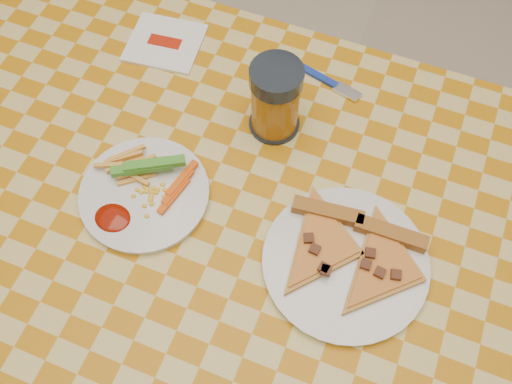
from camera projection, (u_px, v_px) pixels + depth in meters
ground at (238, 341)px, 1.56m from camera, size 8.00×8.00×0.00m
table at (227, 245)px, 0.96m from camera, size 1.28×0.88×0.76m
plate_left at (145, 195)px, 0.91m from camera, size 0.25×0.25×0.01m
plate_right at (345, 263)px, 0.86m from camera, size 0.29×0.29×0.01m
fries_veggies at (142, 180)px, 0.91m from camera, size 0.18×0.16×0.04m
pizza_slices at (352, 251)px, 0.85m from camera, size 0.24×0.23×0.02m
drink_glass at (275, 100)px, 0.92m from camera, size 0.09×0.09×0.14m
napkin at (165, 43)px, 1.07m from camera, size 0.15×0.14×0.01m
fork at (323, 79)px, 1.03m from camera, size 0.15×0.05×0.01m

